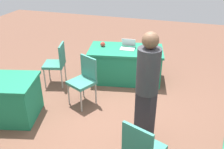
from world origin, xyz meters
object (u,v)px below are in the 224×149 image
chair_back_row (84,78)px  scissors_red (147,50)px  chair_by_pillar (142,148)px  laptop_silver (128,47)px  chair_near_front (57,62)px  yarn_ball (103,44)px  table_foreground (126,64)px  person_presenter (147,84)px

chair_back_row → scissors_red: 1.64m
chair_back_row → chair_by_pillar: bearing=159.0°
laptop_silver → chair_near_front: bearing=23.5°
laptop_silver → yarn_ball: laptop_silver is taller
table_foreground → person_presenter: (-0.80, 1.91, 0.64)m
laptop_silver → chair_by_pillar: bearing=104.0°
table_foreground → chair_near_front: chair_near_front is taller
table_foreground → chair_by_pillar: (-0.90, 2.76, 0.18)m
person_presenter → laptop_silver: (0.76, -1.95, -0.22)m
chair_near_front → scissors_red: bearing=-83.3°
table_foreground → laptop_silver: (-0.03, -0.04, 0.42)m
scissors_red → table_foreground: bearing=-5.8°
chair_by_pillar → chair_back_row: bearing=153.8°
chair_near_front → scissors_red: 2.02m
chair_by_pillar → laptop_silver: bearing=128.3°
chair_near_front → yarn_ball: bearing=-66.3°
yarn_ball → chair_near_front: bearing=38.7°
yarn_ball → scissors_red: 1.03m
chair_near_front → laptop_silver: size_ratio=2.90×
table_foreground → chair_back_row: (0.52, 1.22, 0.17)m
table_foreground → yarn_ball: yarn_ball is taller
person_presenter → laptop_silver: person_presenter is taller
table_foreground → person_presenter: person_presenter is taller
table_foreground → scissors_red: scissors_red is taller
chair_near_front → chair_by_pillar: 3.10m
scissors_red → yarn_ball: bearing=-9.7°
laptop_silver → yarn_ball: size_ratio=3.02×
chair_near_front → chair_by_pillar: chair_by_pillar is taller
chair_back_row → laptop_silver: 1.40m
table_foreground → scissors_red: 0.61m
laptop_silver → scissors_red: (-0.44, -0.03, -0.04)m
laptop_silver → scissors_red: bearing=-179.8°
table_foreground → scissors_red: (-0.47, -0.06, 0.38)m
scissors_red → chair_by_pillar: bearing=85.1°
chair_by_pillar → person_presenter: bearing=118.2°
yarn_ball → chair_by_pillar: bearing=117.8°
chair_by_pillar → scissors_red: 2.86m
chair_back_row → yarn_ball: bearing=-62.4°
laptop_silver → scissors_red: 0.44m
chair_near_front → yarn_ball: size_ratio=8.75×
chair_near_front → chair_back_row: (-0.87, 0.54, -0.00)m
chair_near_front → person_presenter: 2.56m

